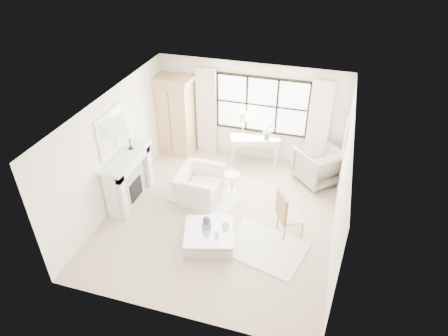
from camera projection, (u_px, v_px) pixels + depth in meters
The scene contains 32 objects.
floor at pixel (220, 216), 9.16m from camera, with size 5.50×5.50×0.00m, color #BFAB8E.
ceiling at pixel (220, 109), 7.65m from camera, with size 5.50×5.50×0.00m, color white.
wall_back at pixel (250, 112), 10.59m from camera, with size 5.00×5.00×0.00m, color white.
wall_front at pixel (169, 261), 6.21m from camera, with size 5.00×5.00×0.00m, color beige.
wall_left at pixel (114, 150), 9.00m from camera, with size 5.50×5.50×0.00m, color white.
wall_right at pixel (342, 187), 7.81m from camera, with size 5.50×5.50×0.00m, color beige.
window_pane at pixel (262, 105), 10.37m from camera, with size 2.40×0.02×1.50m, color white.
window_frame at pixel (262, 105), 10.36m from camera, with size 2.50×0.04×1.50m, color black, non-canonical shape.
curtain_rod at pixel (263, 74), 9.84m from camera, with size 0.04×0.04×3.30m, color #B99140.
curtain_left at pixel (206, 112), 10.86m from camera, with size 0.55×0.10×2.47m, color beige.
curtain_right at pixel (318, 127), 10.15m from camera, with size 0.55×0.10×2.47m, color white.
fireplace at pixel (128, 177), 9.33m from camera, with size 0.58×1.66×1.26m.
mirror_frame at pixel (112, 131), 8.72m from camera, with size 0.05×1.15×0.95m, color white.
mirror_glass at pixel (113, 131), 8.71m from camera, with size 0.02×1.00×0.80m, color silver.
art_frame at pixel (346, 137), 9.06m from camera, with size 0.04×0.62×0.82m, color white.
art_canvas at pixel (345, 137), 9.07m from camera, with size 0.01×0.52×0.72m, color #B6A68D.
mantel_lamp at pixel (129, 134), 8.98m from camera, with size 0.22×0.22×0.51m.
armoire at pixel (174, 115), 10.93m from camera, with size 1.17×0.78×2.24m.
console_table at pixel (255, 150), 10.81m from camera, with size 1.37×0.81×0.80m.
console_lamp at pixel (243, 116), 10.36m from camera, with size 0.28×0.28×0.69m.
orchid_plant at pixel (268, 131), 10.37m from camera, with size 0.26×0.21×0.48m, color #4F6946.
side_table at pixel (232, 180), 9.77m from camera, with size 0.40×0.40×0.51m.
rug_left at pixel (205, 198), 9.69m from camera, with size 1.51×1.07×0.03m, color silver.
rug_right at pixel (265, 247), 8.30m from camera, with size 1.60×1.20×0.03m, color white.
club_armchair at pixel (199, 185), 9.54m from camera, with size 1.13×0.99×0.74m, color silver.
wingback_chair at pixel (318, 165), 10.08m from camera, with size 0.99×1.02×0.93m, color #A29988.
french_chair at pixel (289, 223), 8.50m from camera, with size 0.66×0.65×1.08m.
coffee_table at pixel (209, 238), 8.30m from camera, with size 1.24×1.24×0.38m.
planter_box at pixel (207, 225), 8.24m from camera, with size 0.17×0.17×0.13m, color slate.
planter_flowers at pixel (206, 220), 8.16m from camera, with size 0.15×0.15×0.15m, color #552C6E.
pillar_candle at pixel (216, 234), 8.03m from camera, with size 0.08×0.08×0.12m, color silver.
coffee_vase at pixel (226, 224), 8.23m from camera, with size 0.16×0.16×0.17m, color silver.
Camera 1 is at (2.07, -6.68, 6.01)m, focal length 32.00 mm.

